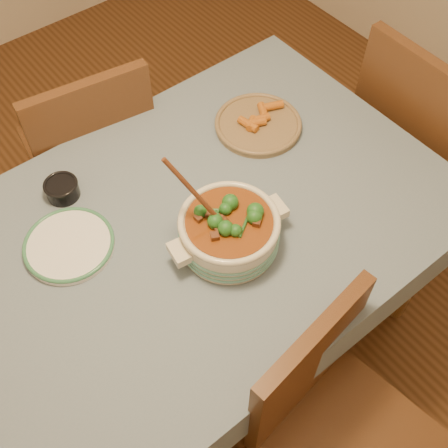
% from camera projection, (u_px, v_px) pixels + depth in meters
% --- Properties ---
extents(floor, '(4.50, 4.50, 0.00)m').
position_uv_depth(floor, '(194.00, 336.00, 2.29)').
color(floor, '#462814').
rests_on(floor, ground).
extents(dining_table, '(1.68, 1.08, 0.76)m').
position_uv_depth(dining_table, '(184.00, 247.00, 1.75)').
color(dining_table, brown).
rests_on(dining_table, floor).
extents(stew_casserole, '(0.37, 0.32, 0.34)m').
position_uv_depth(stew_casserole, '(229.00, 229.00, 1.59)').
color(stew_casserole, beige).
rests_on(stew_casserole, dining_table).
extents(white_plate, '(0.29, 0.29, 0.02)m').
position_uv_depth(white_plate, '(69.00, 245.00, 1.63)').
color(white_plate, white).
rests_on(white_plate, dining_table).
extents(condiment_bowl, '(0.13, 0.13, 0.06)m').
position_uv_depth(condiment_bowl, '(62.00, 188.00, 1.73)').
color(condiment_bowl, black).
rests_on(condiment_bowl, dining_table).
extents(fried_plate, '(0.35, 0.35, 0.05)m').
position_uv_depth(fried_plate, '(258.00, 123.00, 1.91)').
color(fried_plate, '#927751').
rests_on(fried_plate, dining_table).
extents(chair_far, '(0.50, 0.50, 0.95)m').
position_uv_depth(chair_far, '(93.00, 150.00, 2.16)').
color(chair_far, brown).
rests_on(chair_far, floor).
extents(chair_near, '(0.48, 0.48, 0.91)m').
position_uv_depth(chair_near, '(329.00, 414.00, 1.59)').
color(chair_near, brown).
rests_on(chair_near, floor).
extents(chair_right, '(0.47, 0.47, 0.98)m').
position_uv_depth(chair_right, '(416.00, 135.00, 2.19)').
color(chair_right, brown).
rests_on(chair_right, floor).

